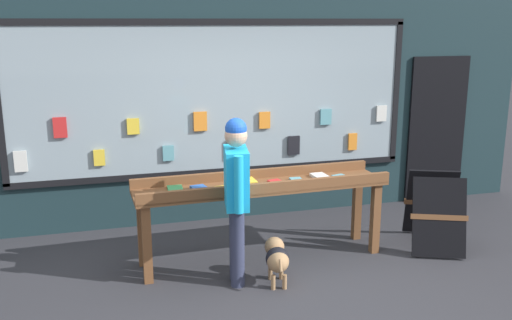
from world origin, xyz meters
The scene contains 6 objects.
ground_plane centered at (0.00, 0.00, 0.00)m, with size 40.00×40.00×0.00m, color #2D2D33.
shopfront_facade centered at (0.02, 2.39, 1.65)m, with size 8.54×0.29×3.32m.
display_table_main centered at (0.00, 0.88, 0.78)m, with size 2.78×0.69×0.96m.
person_browsing centered at (-0.41, 0.38, 0.99)m, with size 0.29×0.66×1.69m.
small_dog centered at (-0.02, 0.27, 0.27)m, with size 0.29×0.59×0.41m.
sandwich_board_sign centered at (2.05, 0.69, 0.45)m, with size 0.86×1.00×0.87m.
Camera 1 is at (-1.68, -4.81, 2.60)m, focal length 40.00 mm.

